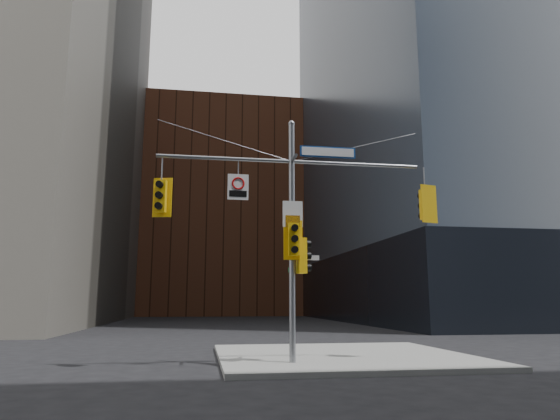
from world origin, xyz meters
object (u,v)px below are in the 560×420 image
object	(u,v)px
traffic_light_west_arm	(161,196)
traffic_light_pole_side	(303,256)
traffic_light_pole_front	(294,239)
signal_assembly	(292,213)
street_sign_blade	(328,152)
traffic_light_east_arm	(426,205)
regulatory_sign_arm	(238,186)

from	to	relation	value
traffic_light_west_arm	traffic_light_pole_side	bearing A→B (deg)	12.46
traffic_light_pole_side	traffic_light_pole_front	xyz separation A→B (m)	(-0.32, -0.28, 0.44)
signal_assembly	street_sign_blade	distance (m)	2.24
traffic_light_west_arm	traffic_light_east_arm	distance (m)	8.04
signal_assembly	traffic_light_east_arm	size ratio (longest dim) A/B	6.75
traffic_light_west_arm	regulatory_sign_arm	bearing A→B (deg)	11.61
signal_assembly	traffic_light_pole_front	bearing A→B (deg)	-89.96
regulatory_sign_arm	traffic_light_pole_front	bearing A→B (deg)	-10.80
traffic_light_pole_side	traffic_light_pole_front	size ratio (longest dim) A/B	0.89
traffic_light_east_arm	street_sign_blade	bearing A→B (deg)	-14.16
traffic_light_west_arm	traffic_light_east_arm	world-z (taller)	traffic_light_east_arm
traffic_light_pole_front	street_sign_blade	xyz separation A→B (m)	(1.13, 0.27, 2.75)
traffic_light_west_arm	street_sign_blade	distance (m)	5.18
traffic_light_east_arm	street_sign_blade	size ratio (longest dim) A/B	0.68
signal_assembly	regulatory_sign_arm	xyz separation A→B (m)	(-1.61, -0.02, 0.76)
traffic_light_west_arm	signal_assembly	bearing A→B (deg)	12.27
traffic_light_east_arm	traffic_light_pole_side	size ratio (longest dim) A/B	1.14
signal_assembly	regulatory_sign_arm	bearing A→B (deg)	-179.28
traffic_light_west_arm	regulatory_sign_arm	distance (m)	2.24
traffic_light_pole_side	regulatory_sign_arm	distance (m)	2.79
traffic_light_pole_side	traffic_light_pole_front	distance (m)	0.62
traffic_light_pole_side	street_sign_blade	xyz separation A→B (m)	(0.81, -0.01, 3.19)
traffic_light_pole_side	street_sign_blade	size ratio (longest dim) A/B	0.60
street_sign_blade	regulatory_sign_arm	size ratio (longest dim) A/B	2.27
traffic_light_east_arm	regulatory_sign_arm	distance (m)	5.85
signal_assembly	traffic_light_pole_front	size ratio (longest dim) A/B	6.89
signal_assembly	traffic_light_pole_side	world-z (taller)	signal_assembly
traffic_light_pole_front	regulatory_sign_arm	distance (m)	2.27
traffic_light_west_arm	street_sign_blade	size ratio (longest dim) A/B	0.66
traffic_light_pole_front	traffic_light_pole_side	bearing A→B (deg)	42.76
traffic_light_pole_side	regulatory_sign_arm	bearing A→B (deg)	83.48
traffic_light_west_arm	traffic_light_east_arm	bearing A→B (deg)	12.38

